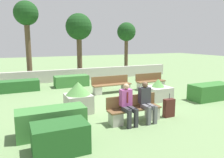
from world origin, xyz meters
TOP-DOWN VIEW (x-y plane):
  - ground_plane at (0.00, 0.00)m, footprint 60.00×60.00m
  - perimeter_wall at (0.00, 5.70)m, footprint 13.20×0.30m
  - bench_front at (-0.88, -2.63)m, footprint 1.87×0.49m
  - bench_left_side at (0.12, 1.39)m, footprint 2.07×0.48m
  - bench_right_side at (2.51, 1.36)m, footprint 1.72×0.48m
  - person_seated_man at (-1.21, -2.77)m, footprint 0.38×0.63m
  - person_seated_woman at (-0.49, -2.77)m, footprint 0.38×0.63m
  - hedge_block_near_left at (-3.55, -3.68)m, footprint 1.31×0.83m
  - hedge_block_near_right at (3.74, -1.67)m, footprint 2.06×0.86m
  - hedge_block_mid_left at (-4.29, 3.79)m, footprint 2.14×0.86m
  - hedge_block_mid_right at (-3.56, -2.56)m, footprint 1.93×0.73m
  - hedge_block_far_left at (-1.36, 3.88)m, footprint 1.98×0.79m
  - planter_corner_left at (1.49, -0.71)m, footprint 1.02×1.02m
  - planter_corner_right at (-2.31, -0.94)m, footprint 0.94×0.94m
  - suitcase at (0.47, -2.76)m, footprint 0.40×0.20m
  - tree_leftmost at (-3.46, 6.81)m, footprint 1.55×1.55m
  - tree_center_left at (0.03, 6.87)m, footprint 1.88×1.88m
  - tree_center_right at (4.04, 7.15)m, footprint 1.49×1.49m

SIDE VIEW (x-z plane):
  - ground_plane at x=0.00m, z-range 0.00..0.00m
  - hedge_block_mid_left at x=-4.29m, z-range 0.00..0.59m
  - hedge_block_far_left at x=-1.36m, z-range 0.00..0.65m
  - suitcase at x=0.47m, z-range -0.10..0.75m
  - bench_right_side at x=2.51m, z-range -0.10..0.76m
  - bench_front at x=-0.88m, z-range -0.10..0.77m
  - bench_left_side at x=0.12m, z-range -0.09..0.77m
  - hedge_block_near_right at x=3.74m, z-range 0.00..0.72m
  - hedge_block_near_left at x=-3.55m, z-range 0.00..0.73m
  - planter_corner_left at x=1.49m, z-range -0.10..0.87m
  - hedge_block_mid_right at x=-3.56m, z-range 0.00..0.78m
  - perimeter_wall at x=0.00m, z-range 0.00..0.79m
  - planter_corner_right at x=-2.31m, z-range -0.01..1.16m
  - person_seated_man at x=-1.21m, z-range 0.07..1.39m
  - person_seated_woman at x=-0.49m, z-range 0.07..1.39m
  - tree_center_right at x=4.04m, z-range 1.19..5.33m
  - tree_center_left at x=0.03m, z-range 1.24..5.85m
  - tree_leftmost at x=-3.46m, z-range 1.56..6.77m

